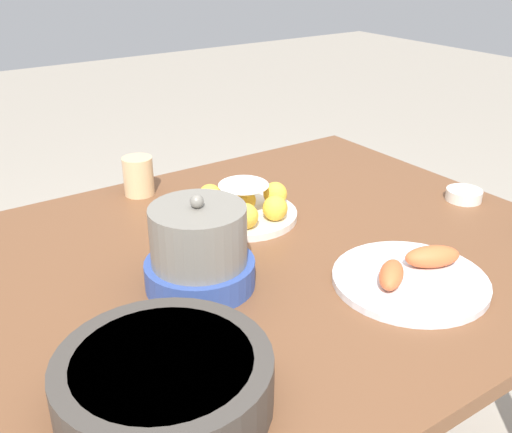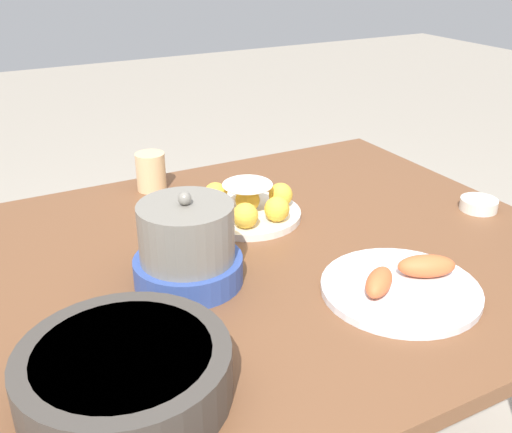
% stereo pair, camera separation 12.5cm
% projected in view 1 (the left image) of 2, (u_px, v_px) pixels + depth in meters
% --- Properties ---
extents(dining_table, '(1.23, 1.01, 0.74)m').
position_uv_depth(dining_table, '(269.00, 291.00, 1.24)').
color(dining_table, brown).
rests_on(dining_table, ground_plane).
extents(cake_plate, '(0.24, 0.24, 0.09)m').
position_uv_depth(cake_plate, '(244.00, 205.00, 1.32)').
color(cake_plate, silver).
rests_on(cake_plate, dining_table).
extents(serving_bowl, '(0.29, 0.29, 0.08)m').
position_uv_depth(serving_bowl, '(164.00, 380.00, 0.79)').
color(serving_bowl, '#3D3833').
rests_on(serving_bowl, dining_table).
extents(sauce_bowl, '(0.08, 0.08, 0.03)m').
position_uv_depth(sauce_bowl, '(464.00, 194.00, 1.43)').
color(sauce_bowl, silver).
rests_on(sauce_bowl, dining_table).
extents(seafood_platter, '(0.28, 0.28, 0.05)m').
position_uv_depth(seafood_platter, '(411.00, 276.00, 1.09)').
color(seafood_platter, silver).
rests_on(seafood_platter, dining_table).
extents(cup_near, '(0.07, 0.07, 0.09)m').
position_uv_depth(cup_near, '(138.00, 176.00, 1.45)').
color(cup_near, '#DBB27F').
rests_on(cup_near, dining_table).
extents(warming_pot, '(0.20, 0.20, 0.18)m').
position_uv_depth(warming_pot, '(199.00, 250.00, 1.05)').
color(warming_pot, '#334C99').
rests_on(warming_pot, dining_table).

